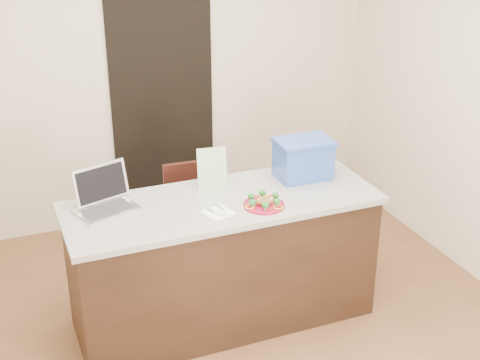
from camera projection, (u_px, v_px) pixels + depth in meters
name	position (u px, v px, depth m)	size (l,w,h in m)	color
ground	(237.00, 338.00, 4.50)	(4.00, 4.00, 0.00)	brown
room_shell	(236.00, 108.00, 3.84)	(4.00, 4.00, 4.00)	white
doorway	(163.00, 109.00, 5.80)	(0.90, 0.02, 2.00)	black
island	(223.00, 261.00, 4.53)	(2.06, 0.76, 0.92)	black
plate	(264.00, 205.00, 4.25)	(0.26, 0.26, 0.02)	maroon
meatballs	(264.00, 201.00, 4.24)	(0.11, 0.11, 0.04)	brown
broccoli	(264.00, 199.00, 4.24)	(0.22, 0.22, 0.04)	#154F1C
pepper_rings	(264.00, 203.00, 4.25)	(0.23, 0.24, 0.01)	#FAA31A
napkin	(218.00, 213.00, 4.17)	(0.16, 0.16, 0.01)	white
fork	(215.00, 212.00, 4.16)	(0.07, 0.15, 0.00)	silver
knife	(224.00, 212.00, 4.16)	(0.03, 0.20, 0.01)	white
yogurt_bottle	(271.00, 201.00, 4.26)	(0.03, 0.03, 0.07)	silver
laptop	(104.00, 197.00, 4.22)	(0.42, 0.39, 0.26)	silver
leaflet	(212.00, 168.00, 4.46)	(0.20, 0.00, 0.28)	white
blue_box	(303.00, 158.00, 4.62)	(0.39, 0.29, 0.28)	#2D4FA5
chair	(194.00, 214.00, 5.06)	(0.42, 0.42, 0.90)	#371610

